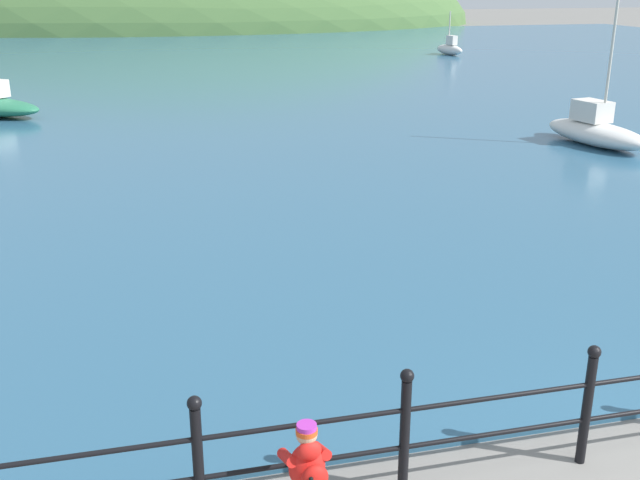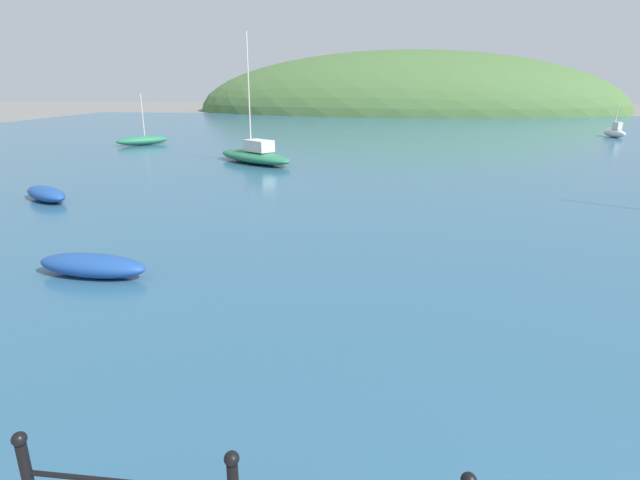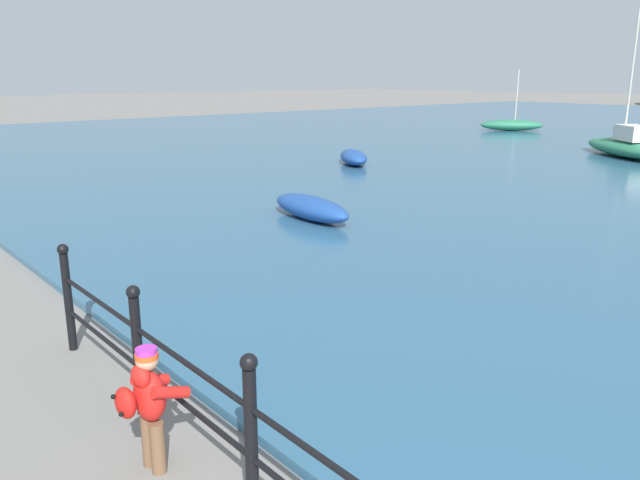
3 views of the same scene
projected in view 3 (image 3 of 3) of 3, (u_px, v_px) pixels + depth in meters
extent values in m
cylinder|color=black|center=(69.00, 302.00, 6.75)|extent=(0.09, 0.09, 1.10)
sphere|color=black|center=(63.00, 249.00, 6.60)|extent=(0.12, 0.12, 0.12)
cylinder|color=black|center=(138.00, 357.00, 5.46)|extent=(0.09, 0.09, 1.10)
sphere|color=black|center=(133.00, 292.00, 5.30)|extent=(0.12, 0.12, 0.12)
cylinder|color=black|center=(251.00, 444.00, 4.16)|extent=(0.09, 0.09, 1.10)
sphere|color=black|center=(249.00, 362.00, 4.01)|extent=(0.12, 0.12, 0.12)
cylinder|color=brown|center=(149.00, 441.00, 4.80)|extent=(0.11, 0.11, 0.42)
cylinder|color=brown|center=(158.00, 448.00, 4.71)|extent=(0.11, 0.11, 0.42)
ellipsoid|color=red|center=(150.00, 396.00, 4.65)|extent=(0.32, 0.25, 0.40)
ellipsoid|color=red|center=(141.00, 377.00, 4.56)|extent=(0.21, 0.14, 0.18)
cylinder|color=red|center=(150.00, 380.00, 4.79)|extent=(0.12, 0.32, 0.19)
cylinder|color=red|center=(171.00, 392.00, 4.59)|extent=(0.12, 0.32, 0.19)
sphere|color=tan|center=(147.00, 360.00, 4.57)|extent=(0.17, 0.17, 0.17)
cylinder|color=#E5511E|center=(147.00, 356.00, 4.56)|extent=(0.17, 0.17, 0.04)
cylinder|color=#B233AD|center=(146.00, 351.00, 4.55)|extent=(0.16, 0.16, 0.04)
ellipsoid|color=red|center=(125.00, 403.00, 4.51)|extent=(0.23, 0.15, 0.24)
sphere|color=black|center=(113.00, 397.00, 4.48)|extent=(0.04, 0.04, 0.04)
sphere|color=black|center=(121.00, 414.00, 4.44)|extent=(0.04, 0.04, 0.04)
ellipsoid|color=#1E4793|center=(354.00, 157.00, 20.40)|extent=(2.36, 1.94, 0.47)
ellipsoid|color=#287551|center=(511.00, 125.00, 32.67)|extent=(3.03, 2.83, 0.58)
cylinder|color=beige|center=(517.00, 95.00, 32.25)|extent=(0.07, 0.07, 2.54)
ellipsoid|color=#1E4793|center=(311.00, 208.00, 12.63)|extent=(2.41, 0.93, 0.47)
ellipsoid|color=#287551|center=(626.00, 148.00, 22.30)|extent=(4.82, 4.15, 0.60)
cube|color=silver|center=(634.00, 133.00, 21.80)|extent=(1.59, 1.48, 0.54)
cylinder|color=beige|center=(633.00, 61.00, 21.77)|extent=(0.07, 0.07, 5.41)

